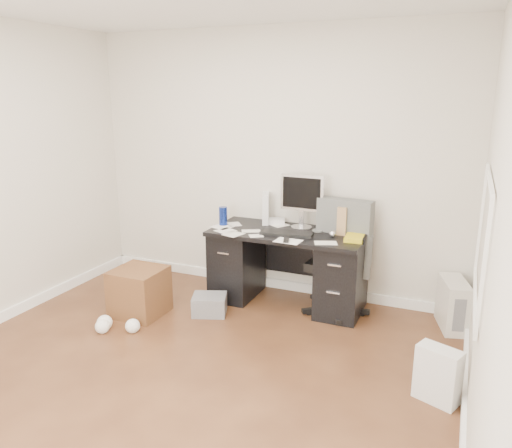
{
  "coord_description": "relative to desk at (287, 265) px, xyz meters",
  "views": [
    {
      "loc": [
        1.84,
        -2.77,
        2.07
      ],
      "look_at": [
        0.15,
        1.2,
        0.92
      ],
      "focal_mm": 35.0,
      "sensor_mm": 36.0,
      "label": 1
    }
  ],
  "objects": [
    {
      "name": "keyboard",
      "position": [
        0.03,
        -0.11,
        0.36
      ],
      "size": [
        0.51,
        0.23,
        0.03
      ],
      "primitive_type": "cube",
      "rotation": [
        0.0,
        0.0,
        0.12
      ],
      "color": "black",
      "rests_on": "desk"
    },
    {
      "name": "lcd_monitor",
      "position": [
        0.09,
        0.16,
        0.63
      ],
      "size": [
        0.44,
        0.26,
        0.55
      ],
      "primitive_type": null,
      "rotation": [
        0.0,
        0.0,
        -0.02
      ],
      "color": "silver",
      "rests_on": "desk"
    },
    {
      "name": "white_binder",
      "position": [
        -0.33,
        0.24,
        0.51
      ],
      "size": [
        0.21,
        0.29,
        0.31
      ],
      "primitive_type": "cube",
      "rotation": [
        0.0,
        0.0,
        0.35
      ],
      "color": "silver",
      "rests_on": "desk"
    },
    {
      "name": "shopping_bag",
      "position": [
        1.5,
        -1.15,
        -0.2
      ],
      "size": [
        0.35,
        0.3,
        0.4
      ],
      "primitive_type": "cube",
      "rotation": [
        0.0,
        0.0,
        -0.39
      ],
      "color": "silver",
      "rests_on": "ground"
    },
    {
      "name": "loose_papers",
      "position": [
        -0.2,
        -0.05,
        0.35
      ],
      "size": [
        1.1,
        0.6,
        0.0
      ],
      "primitive_type": null,
      "color": "white",
      "rests_on": "desk"
    },
    {
      "name": "computer_mouse",
      "position": [
        0.45,
        -0.03,
        0.38
      ],
      "size": [
        0.08,
        0.08,
        0.07
      ],
      "primitive_type": "sphere",
      "rotation": [
        0.0,
        0.0,
        -0.14
      ],
      "color": "silver",
      "rests_on": "desk"
    },
    {
      "name": "desk",
      "position": [
        0.0,
        0.0,
        0.0
      ],
      "size": [
        1.5,
        0.7,
        0.75
      ],
      "color": "black",
      "rests_on": "ground"
    },
    {
      "name": "room_shell",
      "position": [
        -0.27,
        -1.62,
        1.26
      ],
      "size": [
        4.02,
        4.02,
        2.71
      ],
      "color": "beige",
      "rests_on": "ground"
    },
    {
      "name": "pc_tower",
      "position": [
        1.55,
        0.07,
        -0.18
      ],
      "size": [
        0.31,
        0.48,
        0.45
      ],
      "primitive_type": "cube",
      "rotation": [
        0.0,
        0.0,
        0.28
      ],
      "color": "beige",
      "rests_on": "ground"
    },
    {
      "name": "wicker_basket",
      "position": [
        -1.21,
        -0.79,
        -0.17
      ],
      "size": [
        0.45,
        0.45,
        0.45
      ],
      "primitive_type": "cube",
      "rotation": [
        0.0,
        0.0,
        -0.0
      ],
      "color": "#492A16",
      "rests_on": "ground"
    },
    {
      "name": "magazine_file",
      "position": [
        0.5,
        0.17,
        0.49
      ],
      "size": [
        0.12,
        0.23,
        0.27
      ],
      "primitive_type": "cube",
      "rotation": [
        0.0,
        0.0,
        0.04
      ],
      "color": "#A17C4E",
      "rests_on": "desk"
    },
    {
      "name": "office_chair",
      "position": [
        0.5,
        -0.01,
        0.14
      ],
      "size": [
        0.68,
        0.68,
        1.08
      ],
      "primitive_type": null,
      "rotation": [
        0.0,
        0.0,
        -0.12
      ],
      "color": "#535553",
      "rests_on": "ground"
    },
    {
      "name": "paper_remote",
      "position": [
        0.11,
        -0.3,
        0.36
      ],
      "size": [
        0.25,
        0.2,
        0.02
      ],
      "primitive_type": null,
      "rotation": [
        0.0,
        0.0,
        -0.06
      ],
      "color": "white",
      "rests_on": "desk"
    },
    {
      "name": "travel_mug",
      "position": [
        -0.69,
        -0.03,
        0.44
      ],
      "size": [
        0.09,
        0.09,
        0.19
      ],
      "primitive_type": "cylinder",
      "rotation": [
        0.0,
        0.0,
        -0.09
      ],
      "color": "navy",
      "rests_on": "desk"
    },
    {
      "name": "ground",
      "position": [
        -0.3,
        -1.65,
        -0.4
      ],
      "size": [
        4.0,
        4.0,
        0.0
      ],
      "primitive_type": "plane",
      "color": "#412415",
      "rests_on": "ground"
    },
    {
      "name": "pen_cup",
      "position": [
        0.36,
        0.16,
        0.46
      ],
      "size": [
        0.1,
        0.1,
        0.21
      ],
      "primitive_type": null,
      "rotation": [
        0.0,
        0.0,
        0.11
      ],
      "color": "brown",
      "rests_on": "desk"
    },
    {
      "name": "desk_printer",
      "position": [
        -0.6,
        -0.53,
        -0.31
      ],
      "size": [
        0.39,
        0.36,
        0.19
      ],
      "primitive_type": "cube",
      "rotation": [
        0.0,
        0.0,
        0.37
      ],
      "color": "slate",
      "rests_on": "ground"
    },
    {
      "name": "yellow_book",
      "position": [
        0.67,
        -0.03,
        0.37
      ],
      "size": [
        0.19,
        0.24,
        0.04
      ],
      "primitive_type": "cube",
      "rotation": [
        0.0,
        0.0,
        0.07
      ],
      "color": "gold",
      "rests_on": "desk"
    }
  ]
}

